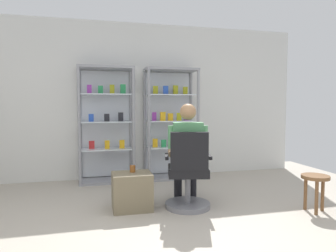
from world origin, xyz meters
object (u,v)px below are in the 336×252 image
object	(u,v)px
tea_glass	(133,169)
wooden_stool	(315,183)
display_cabinet_right	(170,123)
seated_shopkeeper	(187,149)
office_chair	(188,177)
display_cabinet_left	(106,124)
storage_crate	(132,191)

from	to	relation	value
tea_glass	wooden_stool	world-z (taller)	tea_glass
tea_glass	wooden_stool	bearing A→B (deg)	-17.79
display_cabinet_right	seated_shopkeeper	xyz separation A→B (m)	(-0.17, -1.53, -0.25)
office_chair	wooden_stool	distance (m)	1.51
display_cabinet_left	office_chair	bearing A→B (deg)	-62.21
display_cabinet_left	storage_crate	xyz separation A→B (m)	(0.22, -1.54, -0.74)
seated_shopkeeper	display_cabinet_right	bearing A→B (deg)	83.51
display_cabinet_right	tea_glass	world-z (taller)	display_cabinet_right
display_cabinet_right	office_chair	xyz separation A→B (m)	(-0.21, -1.69, -0.57)
display_cabinet_right	seated_shopkeeper	size ratio (longest dim) A/B	1.47
seated_shopkeeper	tea_glass	size ratio (longest dim) A/B	15.40
display_cabinet_left	display_cabinet_right	bearing A→B (deg)	-0.05
storage_crate	seated_shopkeeper	bearing A→B (deg)	0.92
tea_glass	storage_crate	bearing A→B (deg)	-107.14
office_chair	display_cabinet_right	bearing A→B (deg)	82.88
display_cabinet_left	storage_crate	size ratio (longest dim) A/B	4.05
seated_shopkeeper	wooden_stool	xyz separation A→B (m)	(1.40, -0.63, -0.36)
storage_crate	tea_glass	size ratio (longest dim) A/B	5.61
office_chair	wooden_stool	world-z (taller)	office_chair
office_chair	storage_crate	size ratio (longest dim) A/B	2.05
wooden_stool	office_chair	bearing A→B (deg)	161.96
display_cabinet_left	seated_shopkeeper	world-z (taller)	display_cabinet_left
office_chair	wooden_stool	size ratio (longest dim) A/B	2.18
seated_shopkeeper	tea_glass	xyz separation A→B (m)	(-0.69, 0.04, -0.22)
office_chair	seated_shopkeeper	size ratio (longest dim) A/B	0.74
office_chair	seated_shopkeeper	world-z (taller)	seated_shopkeeper
office_chair	tea_glass	size ratio (longest dim) A/B	11.46
seated_shopkeeper	wooden_stool	distance (m)	1.57
display_cabinet_left	tea_glass	xyz separation A→B (m)	(0.24, -1.48, -0.47)
seated_shopkeeper	storage_crate	bearing A→B (deg)	-179.08
seated_shopkeeper	storage_crate	world-z (taller)	seated_shopkeeper
display_cabinet_right	office_chair	distance (m)	1.79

